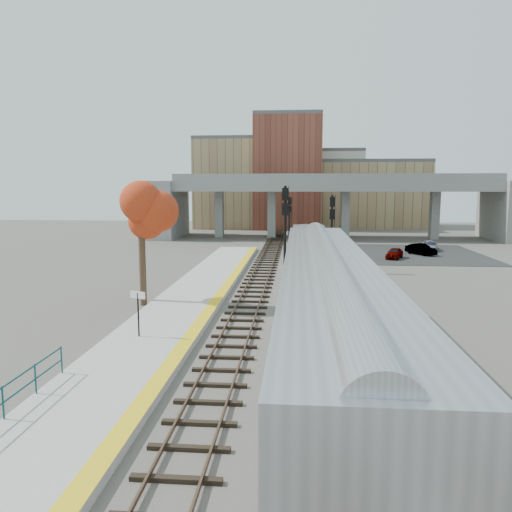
% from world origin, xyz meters
% --- Properties ---
extents(ground, '(160.00, 160.00, 0.00)m').
position_xyz_m(ground, '(0.00, 0.00, 0.00)').
color(ground, '#47423D').
rests_on(ground, ground).
extents(platform, '(4.50, 60.00, 0.35)m').
position_xyz_m(platform, '(-7.25, 0.00, 0.17)').
color(platform, '#9E9E99').
rests_on(platform, ground).
extents(yellow_strip, '(0.70, 60.00, 0.01)m').
position_xyz_m(yellow_strip, '(-5.35, 0.00, 0.35)').
color(yellow_strip, yellow).
rests_on(yellow_strip, platform).
extents(tracks, '(10.70, 95.00, 0.25)m').
position_xyz_m(tracks, '(0.93, 12.50, 0.08)').
color(tracks, black).
rests_on(tracks, ground).
extents(overpass, '(54.00, 12.00, 9.50)m').
position_xyz_m(overpass, '(4.92, 45.00, 5.81)').
color(overpass, slate).
rests_on(overpass, ground).
extents(buildings_far, '(43.00, 21.00, 20.60)m').
position_xyz_m(buildings_far, '(1.26, 66.57, 7.88)').
color(buildings_far, tan).
rests_on(buildings_far, ground).
extents(parking_lot, '(14.00, 18.00, 0.04)m').
position_xyz_m(parking_lot, '(14.00, 28.00, 0.02)').
color(parking_lot, black).
rests_on(parking_lot, ground).
extents(locomotive, '(3.02, 19.05, 4.10)m').
position_xyz_m(locomotive, '(1.00, 10.22, 2.28)').
color(locomotive, '#A8AAB2').
rests_on(locomotive, ground).
extents(coach, '(3.03, 25.00, 5.00)m').
position_xyz_m(coach, '(1.00, -12.39, 2.80)').
color(coach, '#A8AAB2').
rests_on(coach, ground).
extents(signal_mast_near, '(0.60, 0.64, 7.80)m').
position_xyz_m(signal_mast_near, '(-1.10, 10.49, 4.00)').
color(signal_mast_near, '#9E9E99').
rests_on(signal_mast_near, ground).
extents(signal_mast_mid, '(0.60, 0.64, 6.97)m').
position_xyz_m(signal_mast_mid, '(3.00, 14.75, 3.45)').
color(signal_mast_mid, '#9E9E99').
rests_on(signal_mast_mid, ground).
extents(signal_mast_far, '(0.60, 0.64, 6.44)m').
position_xyz_m(signal_mast_far, '(-1.10, 33.24, 3.07)').
color(signal_mast_far, '#9E9E99').
rests_on(signal_mast_far, ground).
extents(station_sign, '(0.85, 0.38, 2.27)m').
position_xyz_m(station_sign, '(-7.89, -6.92, 1.98)').
color(station_sign, black).
rests_on(station_sign, platform).
extents(tree, '(3.60, 3.60, 8.07)m').
position_xyz_m(tree, '(-10.12, 0.94, 5.98)').
color(tree, '#382619').
rests_on(tree, ground).
extents(car_a, '(2.59, 3.68, 1.16)m').
position_xyz_m(car_a, '(10.35, 23.75, 0.62)').
color(car_a, '#99999E').
rests_on(car_a, parking_lot).
extents(car_b, '(3.13, 3.88, 1.24)m').
position_xyz_m(car_b, '(13.92, 27.04, 0.66)').
color(car_b, '#99999E').
rests_on(car_b, parking_lot).
extents(car_c, '(1.80, 3.91, 1.11)m').
position_xyz_m(car_c, '(16.02, 31.11, 0.59)').
color(car_c, '#99999E').
rests_on(car_c, parking_lot).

